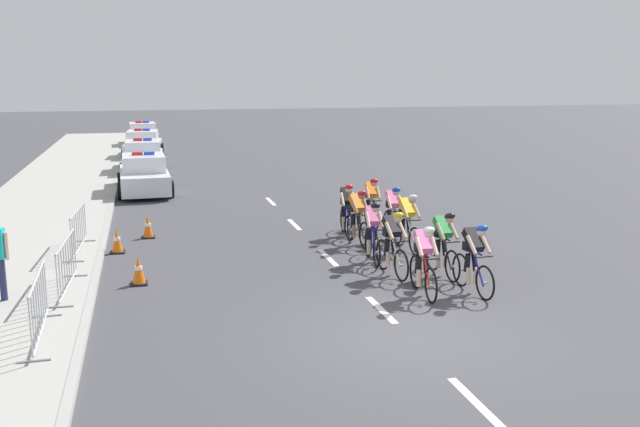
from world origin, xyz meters
name	(u,v)px	position (x,y,z in m)	size (l,w,h in m)	color
ground_plane	(407,335)	(0.00, 0.00, 0.00)	(160.00, 160.00, 0.00)	#424247
sidewalk_slab	(46,207)	(-7.66, 14.00, 0.06)	(4.46, 60.00, 0.12)	#A3A099
kerb_edge	(112,204)	(-5.51, 14.00, 0.07)	(0.16, 60.00, 0.13)	#9E9E99
lane_markings_centre	(328,258)	(0.00, 5.38, 0.00)	(0.14, 17.60, 0.01)	white
cyclist_lead	(424,259)	(1.12, 1.99, 0.79)	(0.44, 1.72, 1.56)	black
cyclist_second	(474,257)	(2.19, 1.89, 0.79)	(0.43, 1.72, 1.56)	black
cyclist_third	(392,242)	(1.01, 3.53, 0.79)	(0.44, 1.72, 1.56)	black
cyclist_fourth	(443,243)	(2.10, 3.19, 0.79)	(0.42, 1.72, 1.56)	black
cyclist_fifth	(373,231)	(0.94, 4.74, 0.79)	(0.45, 1.72, 1.56)	black
cyclist_sixth	(408,221)	(2.16, 5.55, 0.79)	(0.43, 1.72, 1.56)	black
cyclist_seventh	(358,216)	(1.10, 6.46, 0.79)	(0.45, 1.72, 1.56)	black
cyclist_eighth	(393,212)	(2.21, 6.77, 0.79)	(0.44, 1.72, 1.56)	black
cyclist_ninth	(347,209)	(1.12, 7.54, 0.79)	(0.44, 1.72, 1.56)	black
cyclist_tenth	(372,202)	(2.14, 8.39, 0.79)	(0.44, 1.72, 1.56)	black
police_car_nearest	(144,175)	(-4.38, 16.42, 0.68)	(2.10, 4.45, 1.59)	silver
police_car_second	(144,158)	(-4.38, 22.37, 0.68)	(2.08, 4.44, 1.59)	silver
police_car_third	(143,145)	(-4.38, 28.27, 0.68)	(2.27, 4.53, 1.59)	white
police_car_furthest	(143,135)	(-4.38, 34.68, 0.68)	(2.15, 4.48, 1.59)	silver
crowd_barrier_front	(39,308)	(-6.17, 1.15, 0.65)	(0.56, 2.32, 1.07)	#B7BABF
crowd_barrier_middle	(67,266)	(-5.98, 3.75, 0.65)	(0.61, 2.32, 1.07)	#B7BABF
crowd_barrier_rear	(79,231)	(-6.02, 7.11, 0.65)	(0.63, 2.32, 1.07)	#B7BABF
traffic_cone_near	(117,241)	(-5.12, 7.18, 0.31)	(0.36, 0.36, 0.64)	black
traffic_cone_mid	(138,271)	(-4.58, 4.25, 0.31)	(0.36, 0.36, 0.64)	black
traffic_cone_far	(148,227)	(-4.33, 8.70, 0.31)	(0.36, 0.36, 0.64)	black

